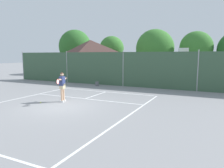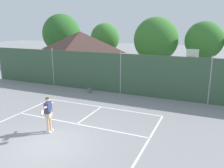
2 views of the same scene
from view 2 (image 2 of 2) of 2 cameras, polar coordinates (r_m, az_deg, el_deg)
The scene contains 9 objects.
ground_plane at distance 11.27m, azimuth -15.55°, elevation -14.20°, with size 120.00×120.00×0.00m, color gray.
court_markings at distance 11.71m, azimuth -13.52°, elevation -12.91°, with size 8.30×11.10×0.01m.
chainlink_fence at distance 18.16m, azimuth 2.15°, elevation 2.54°, with size 26.09×0.09×3.34m.
basketball_hoop at distance 18.69m, azimuth 19.04°, elevation 4.33°, with size 0.90×0.67×3.55m.
clubhouse_building at distance 24.17m, azimuth -7.74°, elevation 7.37°, with size 7.16×4.61×4.72m.
treeline_backdrop at distance 27.26m, azimuth 6.03°, elevation 11.17°, with size 26.65×4.61×6.79m.
tennis_player at distance 12.01m, azimuth -15.48°, elevation -6.57°, with size 0.46×1.39×1.85m.
tennis_ball at distance 12.47m, azimuth -21.36°, elevation -11.63°, with size 0.07×0.07×0.07m, color #CCE033.
backpack_grey at distance 18.72m, azimuth -5.56°, elevation -1.60°, with size 0.29×0.26×0.46m.
Camera 2 is at (6.50, -7.56, 5.26)m, focal length 37.04 mm.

